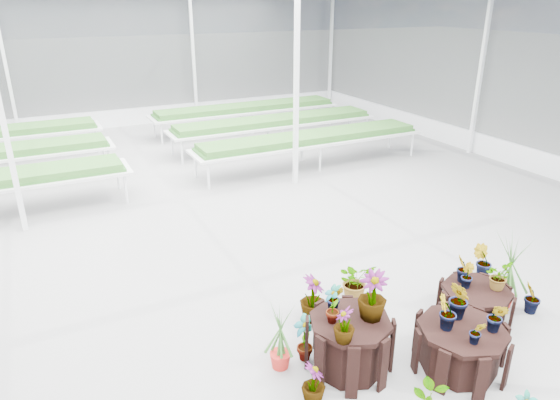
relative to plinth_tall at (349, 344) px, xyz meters
name	(u,v)px	position (x,y,z in m)	size (l,w,h in m)	color
ground_plane	(246,291)	(-0.45, 2.13, -0.35)	(24.00, 24.00, 0.00)	gray
greenhouse_shell	(242,151)	(-0.45, 2.13, 1.90)	(18.00, 24.00, 4.50)	white
steel_frame	(242,151)	(-0.45, 2.13, 1.90)	(18.00, 24.00, 4.50)	silver
nursery_benches	(142,149)	(-0.45, 9.33, 0.07)	(16.00, 7.00, 0.84)	silver
plinth_tall	(349,344)	(0.00, 0.00, 0.00)	(1.02, 1.02, 0.70)	black
plinth_mid	(460,348)	(1.20, -0.60, -0.06)	(1.09, 1.09, 0.58)	black
plinth_low	(475,303)	(2.20, 0.10, -0.13)	(0.98, 0.98, 0.44)	black
nursery_plants	(403,307)	(0.91, 0.14, 0.16)	(4.26, 3.21, 1.31)	#315F26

